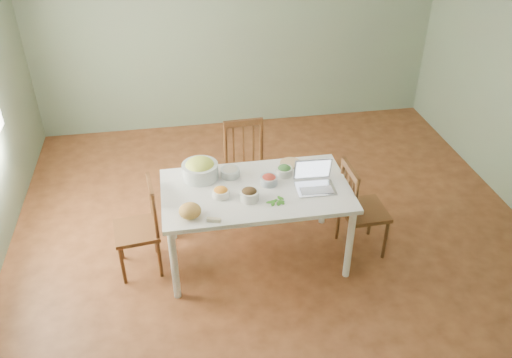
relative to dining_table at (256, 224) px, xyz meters
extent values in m
cube|color=#512813|center=(0.23, 0.19, -0.37)|extent=(5.00, 5.00, 0.00)
cube|color=gray|center=(0.23, 2.69, 0.98)|extent=(5.00, 0.00, 2.70)
ellipsoid|color=gold|center=(-0.57, -0.29, 0.43)|extent=(0.21, 0.21, 0.11)
cube|color=beige|center=(-0.40, -0.38, 0.39)|extent=(0.11, 0.06, 0.03)
cylinder|color=tan|center=(0.38, 0.34, 0.38)|extent=(0.23, 0.23, 0.02)
camera|label=1|loc=(-0.62, -3.59, 2.88)|focal=36.88mm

